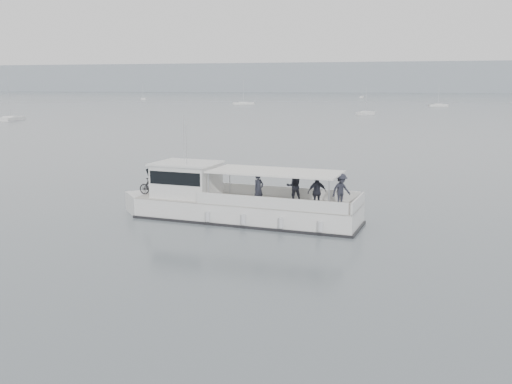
# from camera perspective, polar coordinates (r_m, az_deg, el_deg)

# --- Properties ---
(ground) EXTENTS (1400.00, 1400.00, 0.00)m
(ground) POSITION_cam_1_polar(r_m,az_deg,el_deg) (30.72, -0.85, -2.93)
(ground) COLOR #545E63
(ground) RESTS_ON ground
(headland) EXTENTS (1400.00, 90.00, 28.00)m
(headland) POSITION_cam_1_polar(r_m,az_deg,el_deg) (588.92, 13.73, 11.04)
(headland) COLOR #939EA8
(headland) RESTS_ON ground
(tour_boat) EXTENTS (13.87, 4.75, 5.77)m
(tour_boat) POSITION_cam_1_polar(r_m,az_deg,el_deg) (31.08, -2.96, -1.00)
(tour_boat) COLOR white
(tour_boat) RESTS_ON ground
(moored_fleet) EXTENTS (344.47, 361.10, 9.67)m
(moored_fleet) POSITION_cam_1_polar(r_m,az_deg,el_deg) (224.58, 19.22, 8.34)
(moored_fleet) COLOR white
(moored_fleet) RESTS_ON ground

